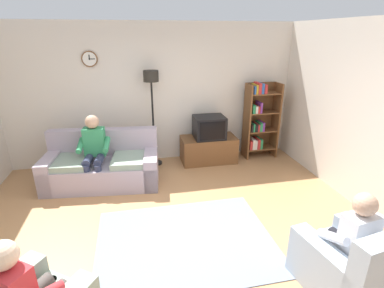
{
  "coord_description": "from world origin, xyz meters",
  "views": [
    {
      "loc": [
        -0.45,
        -3.12,
        2.48
      ],
      "look_at": [
        0.44,
        1.16,
        0.82
      ],
      "focal_mm": 27.39,
      "sensor_mm": 36.0,
      "label": 1
    }
  ],
  "objects_px": {
    "armchair_near_bookshelf": "(350,267)",
    "tv_stand": "(208,149)",
    "floor_lamp": "(152,92)",
    "person_in_right_armchair": "(349,235)",
    "tv": "(209,127)",
    "person_on_couch": "(94,149)",
    "couch": "(103,166)",
    "bookshelf": "(259,120)"
  },
  "relations": [
    {
      "from": "couch",
      "to": "person_in_right_armchair",
      "type": "bearing_deg",
      "value": -47.46
    },
    {
      "from": "floor_lamp",
      "to": "tv_stand",
      "type": "bearing_deg",
      "value": -5.19
    },
    {
      "from": "tv_stand",
      "to": "person_in_right_armchair",
      "type": "bearing_deg",
      "value": -80.83
    },
    {
      "from": "tv",
      "to": "person_in_right_armchair",
      "type": "distance_m",
      "value": 3.37
    },
    {
      "from": "armchair_near_bookshelf",
      "to": "person_in_right_armchair",
      "type": "height_order",
      "value": "person_in_right_armchair"
    },
    {
      "from": "tv_stand",
      "to": "bookshelf",
      "type": "height_order",
      "value": "bookshelf"
    },
    {
      "from": "person_on_couch",
      "to": "tv",
      "type": "bearing_deg",
      "value": 16.19
    },
    {
      "from": "armchair_near_bookshelf",
      "to": "person_on_couch",
      "type": "distance_m",
      "value": 3.9
    },
    {
      "from": "floor_lamp",
      "to": "person_in_right_armchair",
      "type": "distance_m",
      "value": 3.91
    },
    {
      "from": "tv_stand",
      "to": "bookshelf",
      "type": "bearing_deg",
      "value": 3.6
    },
    {
      "from": "tv",
      "to": "armchair_near_bookshelf",
      "type": "relative_size",
      "value": 0.6
    },
    {
      "from": "bookshelf",
      "to": "person_in_right_armchair",
      "type": "bearing_deg",
      "value": -99.06
    },
    {
      "from": "armchair_near_bookshelf",
      "to": "tv",
      "type": "bearing_deg",
      "value": 99.24
    },
    {
      "from": "couch",
      "to": "person_in_right_armchair",
      "type": "height_order",
      "value": "person_in_right_armchair"
    },
    {
      "from": "couch",
      "to": "person_in_right_armchair",
      "type": "distance_m",
      "value": 3.83
    },
    {
      "from": "tv_stand",
      "to": "tv",
      "type": "bearing_deg",
      "value": -90.0
    },
    {
      "from": "person_in_right_armchair",
      "to": "bookshelf",
      "type": "bearing_deg",
      "value": 80.94
    },
    {
      "from": "tv",
      "to": "person_on_couch",
      "type": "height_order",
      "value": "person_on_couch"
    },
    {
      "from": "tv",
      "to": "floor_lamp",
      "type": "relative_size",
      "value": 0.32
    },
    {
      "from": "couch",
      "to": "bookshelf",
      "type": "bearing_deg",
      "value": 10.91
    },
    {
      "from": "couch",
      "to": "armchair_near_bookshelf",
      "type": "height_order",
      "value": "same"
    },
    {
      "from": "tv_stand",
      "to": "bookshelf",
      "type": "relative_size",
      "value": 0.7
    },
    {
      "from": "tv_stand",
      "to": "armchair_near_bookshelf",
      "type": "xyz_separation_m",
      "value": [
        0.56,
        -3.44,
        0.03
      ]
    },
    {
      "from": "floor_lamp",
      "to": "person_in_right_armchair",
      "type": "height_order",
      "value": "floor_lamp"
    },
    {
      "from": "armchair_near_bookshelf",
      "to": "person_in_right_armchair",
      "type": "distance_m",
      "value": 0.33
    },
    {
      "from": "couch",
      "to": "person_in_right_armchair",
      "type": "xyz_separation_m",
      "value": [
        2.58,
        -2.82,
        0.29
      ]
    },
    {
      "from": "tv_stand",
      "to": "bookshelf",
      "type": "xyz_separation_m",
      "value": [
        1.09,
        0.07,
        0.54
      ]
    },
    {
      "from": "couch",
      "to": "tv",
      "type": "relative_size",
      "value": 3.31
    },
    {
      "from": "floor_lamp",
      "to": "armchair_near_bookshelf",
      "type": "bearing_deg",
      "value": -65.07
    },
    {
      "from": "couch",
      "to": "tv",
      "type": "distance_m",
      "value": 2.15
    },
    {
      "from": "armchair_near_bookshelf",
      "to": "tv_stand",
      "type": "bearing_deg",
      "value": 99.17
    },
    {
      "from": "tv_stand",
      "to": "person_on_couch",
      "type": "distance_m",
      "value": 2.27
    },
    {
      "from": "couch",
      "to": "bookshelf",
      "type": "xyz_separation_m",
      "value": [
        3.13,
        0.6,
        0.49
      ]
    },
    {
      "from": "floor_lamp",
      "to": "person_in_right_armchair",
      "type": "relative_size",
      "value": 1.65
    },
    {
      "from": "person_in_right_armchair",
      "to": "armchair_near_bookshelf",
      "type": "bearing_deg",
      "value": -80.83
    },
    {
      "from": "tv",
      "to": "bookshelf",
      "type": "bearing_deg",
      "value": 4.89
    },
    {
      "from": "floor_lamp",
      "to": "person_on_couch",
      "type": "height_order",
      "value": "floor_lamp"
    },
    {
      "from": "bookshelf",
      "to": "tv_stand",
      "type": "bearing_deg",
      "value": -176.4
    },
    {
      "from": "tv_stand",
      "to": "floor_lamp",
      "type": "distance_m",
      "value": 1.62
    },
    {
      "from": "tv",
      "to": "person_on_couch",
      "type": "distance_m",
      "value": 2.22
    },
    {
      "from": "bookshelf",
      "to": "floor_lamp",
      "type": "bearing_deg",
      "value": 179.19
    },
    {
      "from": "armchair_near_bookshelf",
      "to": "person_in_right_armchair",
      "type": "relative_size",
      "value": 0.89
    }
  ]
}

